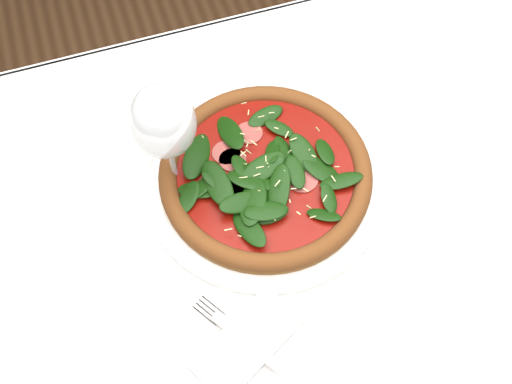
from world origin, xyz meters
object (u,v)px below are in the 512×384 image
object	(u,v)px
pizza	(266,171)
napkin	(247,343)
wine_glass	(163,124)
plate	(265,178)

from	to	relation	value
pizza	napkin	xyz separation A→B (m)	(-0.10, -0.21, -0.02)
pizza	napkin	distance (m)	0.23
pizza	wine_glass	size ratio (longest dim) A/B	1.92
napkin	pizza	bearing A→B (deg)	65.39
plate	napkin	size ratio (longest dim) A/B	2.48
wine_glass	pizza	bearing A→B (deg)	-16.97
plate	wine_glass	world-z (taller)	wine_glass
pizza	wine_glass	distance (m)	0.17
plate	wine_glass	bearing A→B (deg)	163.03
pizza	wine_glass	xyz separation A→B (m)	(-0.12, 0.04, 0.11)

